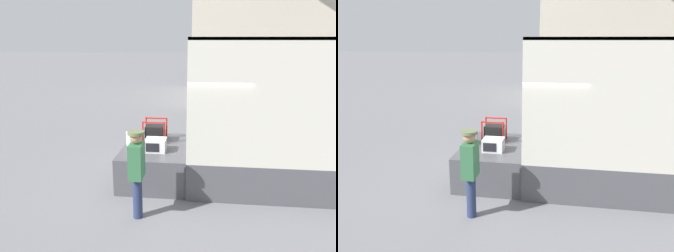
% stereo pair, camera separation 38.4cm
% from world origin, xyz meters
% --- Properties ---
extents(ground_plane, '(160.00, 160.00, 0.00)m').
position_xyz_m(ground_plane, '(0.00, 0.00, 0.00)').
color(ground_plane, slate).
extents(tailgate_deck, '(1.56, 2.22, 0.82)m').
position_xyz_m(tailgate_deck, '(-0.78, 0.00, 0.41)').
color(tailgate_deck, '#4C4C51').
rests_on(tailgate_deck, ground).
extents(microwave, '(0.47, 0.41, 0.29)m').
position_xyz_m(microwave, '(-0.74, -0.38, 0.96)').
color(microwave, white).
rests_on(microwave, tailgate_deck).
extents(portable_generator, '(0.56, 0.49, 0.56)m').
position_xyz_m(portable_generator, '(-0.85, 0.35, 1.03)').
color(portable_generator, black).
rests_on(portable_generator, tailgate_deck).
extents(orange_bucket, '(0.30, 0.30, 0.32)m').
position_xyz_m(orange_bucket, '(-1.36, 0.00, 0.98)').
color(orange_bucket, silver).
rests_on(orange_bucket, tailgate_deck).
extents(worker_person, '(0.31, 0.44, 1.70)m').
position_xyz_m(worker_person, '(-0.86, -1.90, 1.05)').
color(worker_person, navy).
rests_on(worker_person, ground).
extents(house_backdrop, '(9.09, 8.33, 9.28)m').
position_xyz_m(house_backdrop, '(3.99, 12.18, 4.73)').
color(house_backdrop, beige).
rests_on(house_backdrop, ground).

